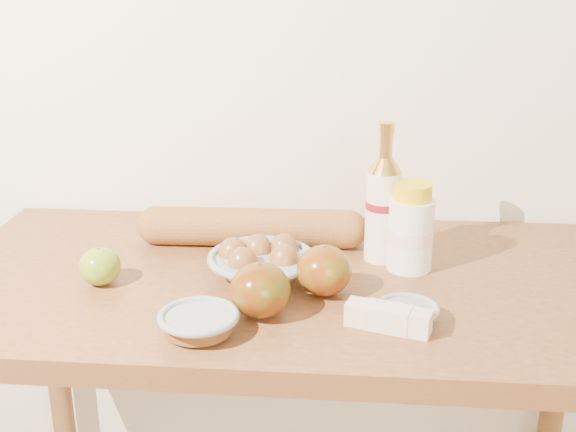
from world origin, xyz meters
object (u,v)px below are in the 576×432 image
Objects in this scene: cream_bottle at (411,230)px; baguette at (251,227)px; table at (289,340)px; egg_bowl at (261,262)px; bourbon_bottle at (383,206)px.

cream_bottle reaches higher than baguette.
baguette reaches higher than table.
baguette is at bearing 160.76° from cream_bottle.
egg_bowl is (-0.05, -0.00, 0.15)m from table.
cream_bottle is 0.67× the size of egg_bowl.
table is 0.29m from cream_bottle.
table is 5.20× the size of egg_bowl.
baguette is (-0.08, 0.13, 0.16)m from table.
cream_bottle reaches higher than table.
baguette is (-0.04, 0.14, 0.01)m from egg_bowl.
cream_bottle is 0.26m from egg_bowl.
table is 4.80× the size of bourbon_bottle.
cream_bottle reaches higher than egg_bowl.
bourbon_bottle is 0.58× the size of baguette.
egg_bowl is at bearing -170.88° from cream_bottle.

